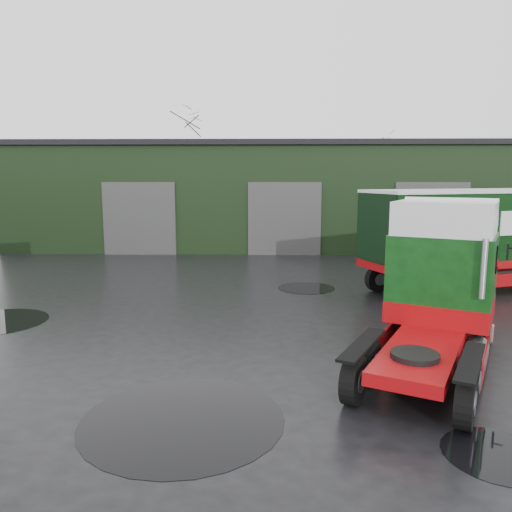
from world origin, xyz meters
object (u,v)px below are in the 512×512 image
at_px(tree_back_a, 185,171).
at_px(tree_back_b, 371,183).
at_px(warehouse, 281,194).
at_px(hero_tractor, 431,291).
at_px(lorry_right, 503,239).

xyz_separation_m(tree_back_a, tree_back_b, (16.00, 0.00, -1.00)).
bearing_deg(warehouse, hero_tractor, -83.80).
xyz_separation_m(warehouse, tree_back_a, (-8.00, 10.00, 1.59)).
relative_size(hero_tractor, tree_back_a, 0.64).
bearing_deg(warehouse, tree_back_a, 128.66).
distance_m(hero_tractor, tree_back_b, 33.51).
height_order(warehouse, lorry_right, warehouse).
relative_size(tree_back_a, tree_back_b, 1.27).
height_order(warehouse, tree_back_a, tree_back_a).
xyz_separation_m(warehouse, lorry_right, (8.07, -14.26, -1.23)).
xyz_separation_m(hero_tractor, tree_back_b, (5.50, 33.00, 1.87)).
height_order(hero_tractor, lorry_right, lorry_right).
bearing_deg(tree_back_a, tree_back_b, 0.00).
bearing_deg(hero_tractor, warehouse, 123.25).
bearing_deg(tree_back_a, lorry_right, -56.48).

